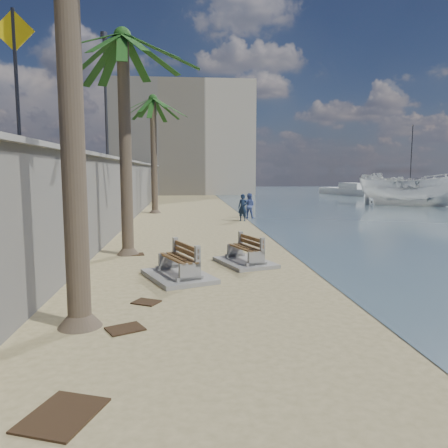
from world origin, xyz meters
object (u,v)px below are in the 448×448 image
person_b (249,204)px  boat_cruiser (412,188)px  palm_mid (123,39)px  yacht_near (417,196)px  yacht_far (349,192)px  sailboat_west (410,192)px  bench_near (178,264)px  palm_back (153,101)px  bench_far (245,252)px  person_a (243,206)px

person_b → boat_cruiser: boat_cruiser is taller
palm_mid → yacht_near: bearing=47.2°
yacht_far → sailboat_west: (8.04, 0.05, -0.03)m
bench_near → palm_mid: bearing=116.5°
boat_cruiser → yacht_far: 17.93m
bench_near → palm_mid: (-1.84, 3.67, 6.98)m
sailboat_west → palm_back: bearing=-144.1°
bench_far → bench_near: bearing=-141.3°
palm_back → palm_mid: bearing=-89.8°
bench_far → palm_mid: palm_mid is taller
bench_near → bench_far: bearing=38.7°
person_a → yacht_far: 32.74m
person_b → sailboat_west: 36.07m
bench_near → bench_far: (2.10, 1.69, -0.03)m
yacht_near → bench_far: bearing=141.5°
palm_back → sailboat_west: 38.84m
palm_back → yacht_near: 31.07m
palm_back → bench_near: bearing=-84.4°
palm_back → sailboat_west: (30.86, 22.36, -7.46)m
yacht_near → boat_cruiser: bearing=146.6°
palm_mid → palm_back: bearing=90.2°
boat_cruiser → yacht_far: size_ratio=0.41×
person_b → palm_back: bearing=-10.0°
boat_cruiser → yacht_near: (5.51, 9.05, -1.21)m
boat_cruiser → sailboat_west: 20.25m
palm_mid → person_a: palm_mid is taller
bench_far → sailboat_west: 48.13m
palm_mid → sailboat_west: 49.39m
person_b → sailboat_west: (24.70, 26.28, -0.56)m
palm_back → bench_far: bearing=-77.2°
palm_back → boat_cruiser: size_ratio=2.25×
palm_mid → person_b: palm_mid is taller
bench_near → person_a: size_ratio=1.42×
bench_near → boat_cruiser: size_ratio=0.67×
sailboat_west → yacht_far: bearing=-179.6°
boat_cruiser → yacht_near: size_ratio=0.32×
bench_far → palm_mid: size_ratio=0.29×
bench_near → yacht_near: size_ratio=0.21×
bench_near → bench_far: bench_near is taller
yacht_near → yacht_far: same height
boat_cruiser → yacht_near: boat_cruiser is taller
person_a → yacht_near: size_ratio=0.15×
bench_far → yacht_near: yacht_near is taller
yacht_near → person_b: bearing=127.9°
bench_near → person_a: 14.25m
palm_mid → person_b: (6.10, 11.68, -6.51)m
person_b → yacht_near: 27.15m
person_b → boat_cruiser: (15.31, 8.38, 0.69)m
bench_far → person_a: (1.55, 12.08, 0.54)m
person_a → sailboat_west: bearing=79.0°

